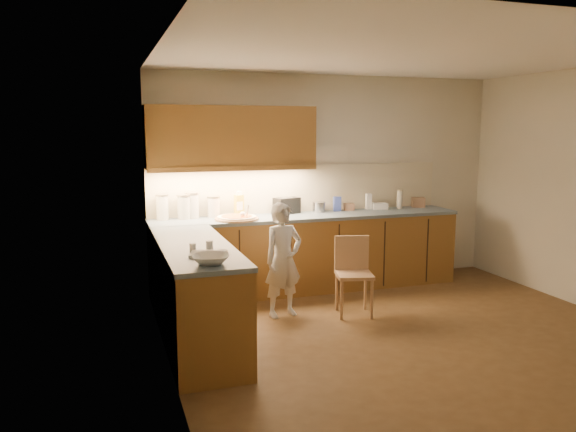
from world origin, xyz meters
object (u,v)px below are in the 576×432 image
object	(u,v)px
oil_jug	(239,205)
toaster	(287,206)
pizza_on_board	(237,218)
child	(283,260)
wooden_chair	(353,269)

from	to	relation	value
oil_jug	toaster	xyz separation A→B (m)	(0.60, 0.01, -0.04)
pizza_on_board	toaster	size ratio (longest dim) A/B	1.46
oil_jug	toaster	distance (m)	0.60
child	pizza_on_board	bearing A→B (deg)	98.59
pizza_on_board	toaster	distance (m)	0.74
wooden_chair	pizza_on_board	bearing A→B (deg)	153.74
wooden_chair	toaster	world-z (taller)	toaster
oil_jug	toaster	bearing A→B (deg)	1.36
wooden_chair	oil_jug	size ratio (longest dim) A/B	2.75
child	oil_jug	xyz separation A→B (m)	(-0.22, 1.01, 0.46)
pizza_on_board	wooden_chair	xyz separation A→B (m)	(1.04, -0.89, -0.47)
child	wooden_chair	world-z (taller)	child
oil_jug	child	bearing A→B (deg)	-77.70
pizza_on_board	child	size ratio (longest dim) A/B	0.42
toaster	pizza_on_board	bearing A→B (deg)	-175.92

